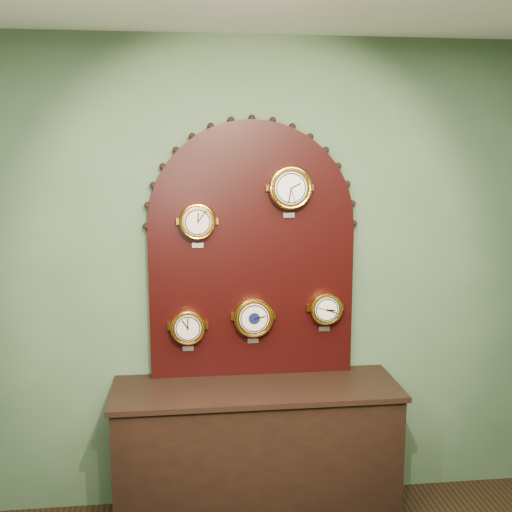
{
  "coord_description": "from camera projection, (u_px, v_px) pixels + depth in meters",
  "views": [
    {
      "loc": [
        -0.41,
        -1.15,
        2.16
      ],
      "look_at": [
        0.0,
        2.25,
        1.58
      ],
      "focal_mm": 44.14,
      "sensor_mm": 36.0,
      "label": 1
    }
  ],
  "objects": [
    {
      "name": "wall_back",
      "position": [
        251.0,
        279.0,
        3.75
      ],
      "size": [
        4.0,
        0.0,
        4.0
      ],
      "primitive_type": "plane",
      "rotation": [
        1.57,
        0.0,
        0.0
      ],
      "color": "#456041",
      "rests_on": "ground"
    },
    {
      "name": "shop_counter",
      "position": [
        256.0,
        456.0,
        3.66
      ],
      "size": [
        1.6,
        0.5,
        0.8
      ],
      "primitive_type": "cube",
      "color": "black",
      "rests_on": "ground_plane"
    },
    {
      "name": "hygrometer",
      "position": [
        188.0,
        327.0,
        3.64
      ],
      "size": [
        0.2,
        0.08,
        0.26
      ],
      "color": "gold",
      "rests_on": "display_board"
    },
    {
      "name": "barometer",
      "position": [
        254.0,
        317.0,
        3.67
      ],
      "size": [
        0.23,
        0.08,
        0.28
      ],
      "color": "gold",
      "rests_on": "display_board"
    },
    {
      "name": "tide_clock",
      "position": [
        326.0,
        308.0,
        3.72
      ],
      "size": [
        0.19,
        0.08,
        0.24
      ],
      "color": "gold",
      "rests_on": "display_board"
    },
    {
      "name": "roman_clock",
      "position": [
        198.0,
        222.0,
        3.54
      ],
      "size": [
        0.21,
        0.08,
        0.26
      ],
      "color": "gold",
      "rests_on": "display_board"
    },
    {
      "name": "arabic_clock",
      "position": [
        290.0,
        188.0,
        3.57
      ],
      "size": [
        0.25,
        0.08,
        0.3
      ],
      "color": "gold",
      "rests_on": "display_board"
    },
    {
      "name": "display_board",
      "position": [
        252.0,
        243.0,
        3.66
      ],
      "size": [
        1.26,
        0.06,
        1.53
      ],
      "color": "black",
      "rests_on": "shop_counter"
    }
  ]
}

